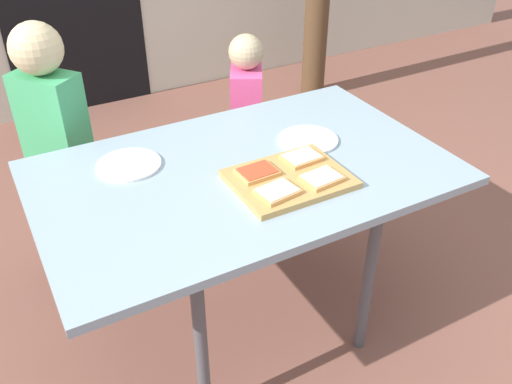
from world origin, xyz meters
The scene contains 11 objects.
ground_plane centered at (0.00, 0.00, 0.00)m, with size 16.00×16.00×0.00m, color brown.
dining_table centered at (0.00, 0.00, 0.66)m, with size 1.37×0.86×0.71m.
cutting_board centered at (0.09, -0.14, 0.72)m, with size 0.37×0.29×0.02m, color tan.
pizza_slice_near_right centered at (0.17, -0.21, 0.74)m, with size 0.13×0.11×0.02m.
pizza_slice_far_right centered at (0.18, -0.07, 0.74)m, with size 0.13×0.10×0.02m.
pizza_slice_near_left centered at (0.01, -0.21, 0.74)m, with size 0.14×0.11×0.02m.
pizza_slice_far_left centered at (0.01, -0.08, 0.74)m, with size 0.13×0.10×0.02m.
plate_white_right centered at (0.29, 0.06, 0.72)m, with size 0.22×0.22×0.01m, color silver.
plate_white_left centered at (-0.33, 0.20, 0.72)m, with size 0.22×0.22×0.01m, color silver.
child_left centered at (-0.49, 0.63, 0.66)m, with size 0.26×0.28×1.11m.
child_right centered at (0.37, 0.69, 0.51)m, with size 0.24×0.28×0.91m.
Camera 1 is at (-0.72, -1.40, 1.68)m, focal length 38.81 mm.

